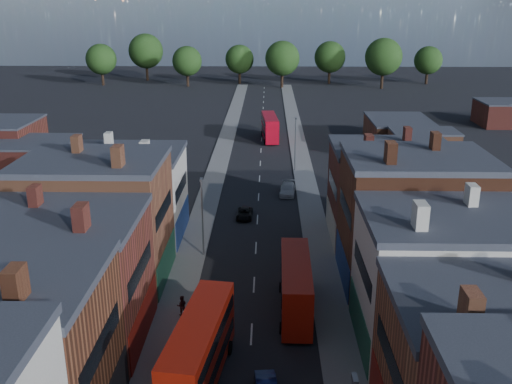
{
  "coord_description": "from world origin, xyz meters",
  "views": [
    {
      "loc": [
        1.16,
        -21.88,
        24.39
      ],
      "look_at": [
        0.0,
        32.38,
        5.99
      ],
      "focal_mm": 40.0,
      "sensor_mm": 36.0,
      "label": 1
    }
  ],
  "objects_px": {
    "bus_1": "(296,286)",
    "bus_2": "(270,127)",
    "bus_0": "(199,350)",
    "car_2": "(244,214)",
    "car_3": "(288,189)",
    "ped_1": "(182,306)"
  },
  "relations": [
    {
      "from": "bus_2",
      "to": "car_2",
      "type": "xyz_separation_m",
      "value": [
        -3.04,
        -39.25,
        -1.86
      ]
    },
    {
      "from": "ped_1",
      "to": "car_2",
      "type": "bearing_deg",
      "value": -111.52
    },
    {
      "from": "bus_0",
      "to": "ped_1",
      "type": "bearing_deg",
      "value": 113.88
    },
    {
      "from": "bus_1",
      "to": "bus_2",
      "type": "bearing_deg",
      "value": 92.78
    },
    {
      "from": "bus_2",
      "to": "car_2",
      "type": "bearing_deg",
      "value": -99.32
    },
    {
      "from": "bus_1",
      "to": "bus_2",
      "type": "distance_m",
      "value": 60.4
    },
    {
      "from": "bus_1",
      "to": "car_3",
      "type": "xyz_separation_m",
      "value": [
        0.3,
        29.83,
        -1.69
      ]
    },
    {
      "from": "bus_2",
      "to": "car_3",
      "type": "bearing_deg",
      "value": -90.59
    },
    {
      "from": "bus_2",
      "to": "car_2",
      "type": "distance_m",
      "value": 39.41
    },
    {
      "from": "bus_1",
      "to": "bus_2",
      "type": "xyz_separation_m",
      "value": [
        -2.0,
        60.37,
        0.03
      ]
    },
    {
      "from": "bus_2",
      "to": "bus_1",
      "type": "bearing_deg",
      "value": -93.0
    },
    {
      "from": "bus_0",
      "to": "ped_1",
      "type": "xyz_separation_m",
      "value": [
        -2.45,
        8.45,
        -1.6
      ]
    },
    {
      "from": "bus_0",
      "to": "bus_2",
      "type": "distance_m",
      "value": 69.89
    },
    {
      "from": "car_2",
      "to": "car_3",
      "type": "bearing_deg",
      "value": 60.15
    },
    {
      "from": "car_3",
      "to": "ped_1",
      "type": "height_order",
      "value": "ped_1"
    },
    {
      "from": "bus_2",
      "to": "ped_1",
      "type": "bearing_deg",
      "value": -101.6
    },
    {
      "from": "bus_1",
      "to": "car_2",
      "type": "distance_m",
      "value": 21.79
    },
    {
      "from": "car_2",
      "to": "ped_1",
      "type": "bearing_deg",
      "value": -99.06
    },
    {
      "from": "bus_1",
      "to": "ped_1",
      "type": "height_order",
      "value": "bus_1"
    },
    {
      "from": "bus_0",
      "to": "bus_2",
      "type": "height_order",
      "value": "bus_0"
    },
    {
      "from": "bus_0",
      "to": "bus_1",
      "type": "relative_size",
      "value": 1.1
    },
    {
      "from": "bus_2",
      "to": "ped_1",
      "type": "distance_m",
      "value": 61.72
    }
  ]
}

